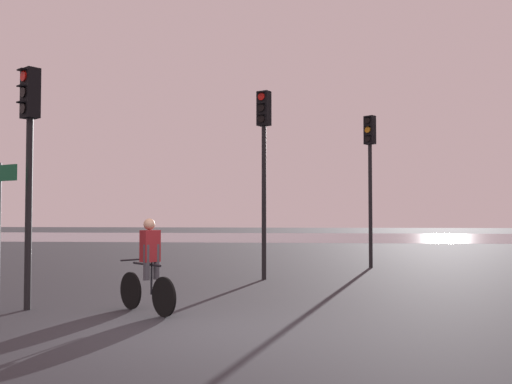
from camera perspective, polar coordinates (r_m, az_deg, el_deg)
ground_plane at (r=8.43m, az=-6.40°, el=-13.82°), size 120.00×120.00×0.00m
water_strip at (r=41.02m, az=2.54°, el=-4.52°), size 80.00×16.00×0.01m
traffic_light_near_left at (r=11.00m, az=-21.72°, el=4.77°), size 0.41×0.42×4.31m
traffic_light_far_right at (r=18.37m, az=11.33°, el=2.90°), size 0.41×0.42×4.79m
traffic_light_center at (r=14.85m, az=0.79°, el=4.30°), size 0.39×0.41×4.89m
cyclist at (r=9.99m, az=-10.67°, el=-7.21°), size 1.29×1.18×1.62m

